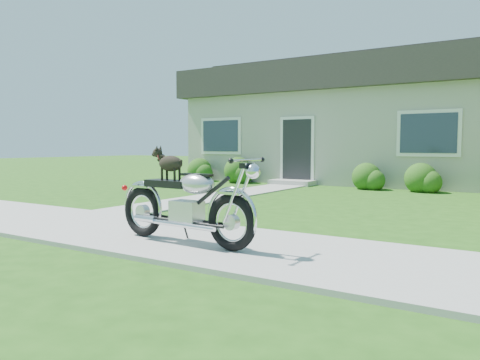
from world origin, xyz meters
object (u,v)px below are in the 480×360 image
object	(u,v)px
house	(371,121)
motorcycle_with_dog	(186,202)
potted_plant_left	(236,170)
potted_plant_right	(371,177)

from	to	relation	value
house	motorcycle_with_dog	distance (m)	12.49
potted_plant_left	potted_plant_right	xyz separation A→B (m)	(4.63, 0.00, -0.06)
potted_plant_right	motorcycle_with_dog	world-z (taller)	motorcycle_with_dog
house	potted_plant_right	xyz separation A→B (m)	(1.05, -3.44, -1.79)
potted_plant_right	motorcycle_with_dog	size ratio (longest dim) A/B	0.33
house	potted_plant_left	distance (m)	5.27
potted_plant_left	potted_plant_right	world-z (taller)	potted_plant_left
house	potted_plant_right	distance (m)	4.02
potted_plant_left	potted_plant_right	bearing A→B (deg)	0.00
house	potted_plant_right	bearing A→B (deg)	-73.06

